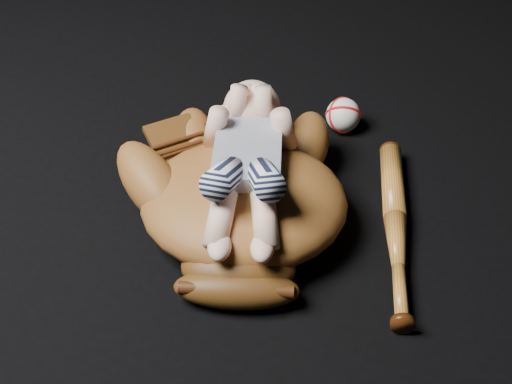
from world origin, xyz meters
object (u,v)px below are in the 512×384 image
at_px(baseball_glove, 244,194).
at_px(baseball_bat, 396,228).
at_px(newborn_baby, 247,161).
at_px(baseball, 343,115).

distance_m(baseball_glove, baseball_bat, 0.24).
relative_size(baseball_glove, newborn_baby, 1.24).
bearing_deg(newborn_baby, baseball_glove, -112.08).
xyz_separation_m(newborn_baby, baseball_bat, (0.23, -0.01, -0.10)).
relative_size(baseball_glove, baseball_bat, 1.14).
bearing_deg(baseball, baseball_glove, -119.66).
xyz_separation_m(baseball_glove, baseball_bat, (0.23, -0.00, -0.05)).
xyz_separation_m(baseball_glove, baseball, (0.16, 0.28, -0.04)).
bearing_deg(baseball_glove, baseball_bat, -1.85).
bearing_deg(baseball_glove, baseball, 59.40).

